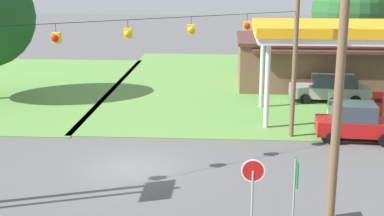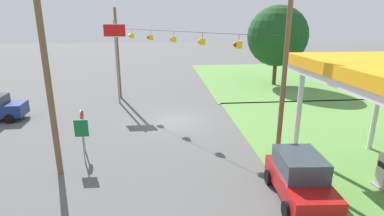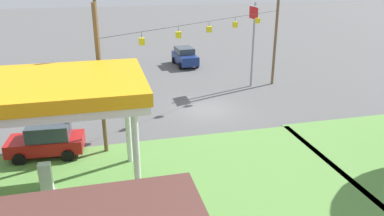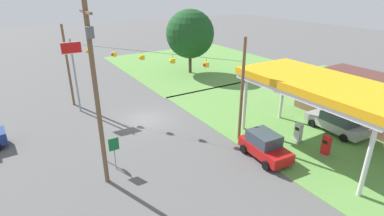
{
  "view_description": "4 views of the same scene",
  "coord_description": "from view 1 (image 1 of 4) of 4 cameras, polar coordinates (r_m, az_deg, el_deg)",
  "views": [
    {
      "loc": [
        4.15,
        -22.02,
        8.58
      ],
      "look_at": [
        2.52,
        2.1,
        2.24
      ],
      "focal_mm": 50.0,
      "sensor_mm": 36.0,
      "label": 1
    },
    {
      "loc": [
        21.34,
        -0.85,
        7.26
      ],
      "look_at": [
        4.2,
        0.85,
        2.17
      ],
      "focal_mm": 28.0,
      "sensor_mm": 36.0,
      "label": 2
    },
    {
      "loc": [
        7.38,
        24.99,
        10.02
      ],
      "look_at": [
        2.18,
        3.93,
        1.79
      ],
      "focal_mm": 35.0,
      "sensor_mm": 36.0,
      "label": 3
    },
    {
      "loc": [
        24.2,
        -9.78,
        11.82
      ],
      "look_at": [
        2.67,
        3.45,
        1.38
      ],
      "focal_mm": 28.0,
      "sensor_mm": 36.0,
      "label": 4
    }
  ],
  "objects": [
    {
      "name": "car_at_pumps_front",
      "position": [
        28.56,
        17.01,
        -1.4
      ],
      "size": [
        4.19,
        2.33,
        1.93
      ],
      "rotation": [
        0.0,
        0.0,
        -0.07
      ],
      "color": "#AD1414",
      "rests_on": "ground"
    },
    {
      "name": "gas_station_store",
      "position": [
        41.74,
        15.9,
        4.81
      ],
      "size": [
        15.98,
        8.25,
        3.6
      ],
      "color": "brown",
      "rests_on": "ground"
    },
    {
      "name": "car_at_pumps_rear",
      "position": [
        36.38,
        14.55,
        2.06
      ],
      "size": [
        5.19,
        2.3,
        1.77
      ],
      "rotation": [
        0.0,
        0.0,
        3.09
      ],
      "color": "#9E9EA3",
      "rests_on": "ground"
    },
    {
      "name": "grass_verge_station_corner",
      "position": [
        42.25,
        16.75,
        2.38
      ],
      "size": [
        36.0,
        28.0,
        0.04
      ],
      "primitive_type": "cube",
      "color": "#5B8E42",
      "rests_on": "ground"
    },
    {
      "name": "gas_station_canopy",
      "position": [
        31.91,
        17.55,
        7.7
      ],
      "size": [
        12.02,
        5.94,
        5.57
      ],
      "color": "silver",
      "rests_on": "ground"
    },
    {
      "name": "tree_behind_station",
      "position": [
        47.59,
        16.54,
        9.92
      ],
      "size": [
        6.51,
        6.51,
        8.37
      ],
      "color": "#4C3828",
      "rests_on": "ground"
    },
    {
      "name": "signal_span_gantry",
      "position": [
        22.74,
        -6.73,
        4.6
      ],
      "size": [
        15.33,
        10.24,
        8.35
      ],
      "color": "brown",
      "rests_on": "ground"
    },
    {
      "name": "route_sign",
      "position": [
        18.45,
        11.02,
        -7.45
      ],
      "size": [
        0.1,
        0.7,
        2.4
      ],
      "color": "gray",
      "rests_on": "ground"
    },
    {
      "name": "stop_sign_roadside",
      "position": [
        17.97,
        6.5,
        -7.51
      ],
      "size": [
        0.8,
        0.08,
        2.5
      ],
      "rotation": [
        0.0,
        0.0,
        3.14
      ],
      "color": "#99999E",
      "rests_on": "ground"
    },
    {
      "name": "ground_plane",
      "position": [
        24.0,
        -6.4,
        -6.35
      ],
      "size": [
        160.0,
        160.0,
        0.0
      ],
      "primitive_type": "plane",
      "color": "#565656"
    },
    {
      "name": "fuel_pump_far",
      "position": [
        32.98,
        19.13,
        0.16
      ],
      "size": [
        0.71,
        0.56,
        1.61
      ],
      "color": "gray",
      "rests_on": "ground"
    },
    {
      "name": "utility_pole_main",
      "position": [
        16.54,
        15.83,
        6.17
      ],
      "size": [
        2.2,
        0.44,
        11.31
      ],
      "color": "brown",
      "rests_on": "ground"
    },
    {
      "name": "fuel_pump_near",
      "position": [
        32.4,
        14.78,
        0.24
      ],
      "size": [
        0.71,
        0.56,
        1.61
      ],
      "color": "gray",
      "rests_on": "ground"
    }
  ]
}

